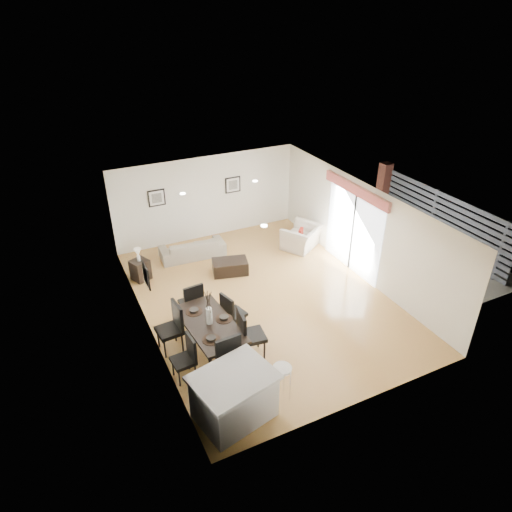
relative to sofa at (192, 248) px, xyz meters
name	(u,v)px	position (x,y,z in m)	size (l,w,h in m)	color
ground	(263,298)	(0.93, -2.93, -0.28)	(8.00, 8.00, 0.00)	tan
wall_back	(207,198)	(0.93, 1.07, 1.07)	(6.00, 0.04, 2.70)	white
wall_front	(363,351)	(0.93, -6.93, 1.07)	(6.00, 0.04, 2.70)	white
wall_left	(144,282)	(-2.07, -2.93, 1.07)	(0.04, 8.00, 2.70)	white
wall_right	(361,230)	(3.93, -2.93, 1.07)	(0.04, 8.00, 2.70)	white
ceiling	(264,204)	(0.93, -2.93, 2.42)	(6.00, 8.00, 0.02)	white
sofa	(192,248)	(0.00, 0.00, 0.00)	(1.95, 0.76, 0.57)	gray
armchair	(302,237)	(3.27, -0.97, 0.08)	(1.13, 0.99, 0.74)	beige
courtyard_plant_a	(439,245)	(6.83, -3.19, 0.05)	(0.60, 0.52, 0.67)	#315323
courtyard_plant_b	(394,226)	(6.42, -1.63, 0.09)	(0.42, 0.42, 0.74)	#315323
dining_table	(210,326)	(-1.05, -4.29, 0.45)	(1.12, 2.02, 0.81)	black
dining_chair_wnear	(187,355)	(-1.75, -4.77, 0.28)	(0.48, 0.48, 1.01)	black
dining_chair_wfar	(173,325)	(-1.73, -3.79, 0.37)	(0.57, 0.57, 1.17)	black
dining_chair_enear	(248,332)	(-0.37, -4.76, 0.39)	(0.61, 0.61, 1.20)	black
dining_chair_efar	(231,311)	(-0.36, -3.82, 0.30)	(0.58, 0.58, 1.05)	black
dining_chair_head	(232,363)	(-1.06, -5.49, 0.39)	(0.57, 0.57, 1.21)	black
dining_chair_foot	(192,301)	(-1.04, -3.08, 0.33)	(0.54, 0.54, 1.11)	black
vase	(209,309)	(-1.05, -4.29, 0.89)	(0.88, 1.44, 0.82)	white
coffee_table	(230,267)	(0.65, -1.38, -0.09)	(0.99, 0.59, 0.40)	black
side_table	(140,270)	(-1.73, -0.59, 0.01)	(0.44, 0.44, 0.59)	black
table_lamp	(138,253)	(-1.73, -0.59, 0.55)	(0.20, 0.20, 0.38)	white
cushion	(301,233)	(3.16, -1.07, 0.29)	(0.30, 0.09, 0.30)	#A12014
kitchen_island	(234,396)	(-1.30, -6.16, 0.23)	(1.66, 1.41, 1.02)	silver
bar_stool	(282,372)	(-0.30, -6.16, 0.41)	(0.37, 0.37, 0.81)	white
framed_print_back_left	(157,198)	(-0.67, 1.04, 1.37)	(0.52, 0.04, 0.52)	black
framed_print_back_right	(233,185)	(1.83, 1.04, 1.37)	(0.52, 0.04, 0.52)	black
framed_print_left_wall	(146,275)	(-2.04, -3.13, 1.37)	(0.04, 0.52, 0.52)	black
sliding_door	(354,216)	(3.88, -2.63, 1.38)	(0.12, 2.70, 2.57)	white
courtyard	(423,212)	(7.09, -2.06, 0.64)	(6.00, 6.00, 2.00)	gray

